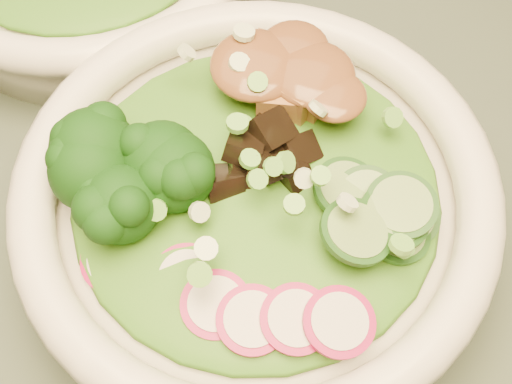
% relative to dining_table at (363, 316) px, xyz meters
% --- Properties ---
extents(dining_table, '(1.20, 0.80, 0.75)m').
position_rel_dining_table_xyz_m(dining_table, '(0.00, 0.00, 0.00)').
color(dining_table, black).
rests_on(dining_table, ground).
extents(salad_bowl, '(0.28, 0.28, 0.08)m').
position_rel_dining_table_xyz_m(salad_bowl, '(-0.08, -0.02, 0.16)').
color(salad_bowl, white).
rests_on(salad_bowl, dining_table).
extents(lettuce_bed, '(0.21, 0.21, 0.03)m').
position_rel_dining_table_xyz_m(lettuce_bed, '(-0.08, -0.02, 0.18)').
color(lettuce_bed, '#266816').
rests_on(lettuce_bed, salad_bowl).
extents(broccoli_florets, '(0.10, 0.10, 0.05)m').
position_rel_dining_table_xyz_m(broccoli_florets, '(-0.15, -0.03, 0.19)').
color(broccoli_florets, black).
rests_on(broccoli_florets, salad_bowl).
extents(radish_slices, '(0.12, 0.08, 0.02)m').
position_rel_dining_table_xyz_m(radish_slices, '(-0.07, -0.09, 0.18)').
color(radish_slices, '#A20C49').
rests_on(radish_slices, salad_bowl).
extents(cucumber_slices, '(0.09, 0.09, 0.04)m').
position_rel_dining_table_xyz_m(cucumber_slices, '(-0.02, -0.01, 0.19)').
color(cucumber_slices, '#84A159').
rests_on(cucumber_slices, salad_bowl).
extents(mushroom_heap, '(0.09, 0.09, 0.04)m').
position_rel_dining_table_xyz_m(mushroom_heap, '(-0.09, -0.00, 0.19)').
color(mushroom_heap, black).
rests_on(mushroom_heap, salad_bowl).
extents(tofu_cubes, '(0.11, 0.09, 0.04)m').
position_rel_dining_table_xyz_m(tofu_cubes, '(-0.09, 0.05, 0.19)').
color(tofu_cubes, '#A56937').
rests_on(tofu_cubes, salad_bowl).
extents(peanut_sauce, '(0.07, 0.06, 0.02)m').
position_rel_dining_table_xyz_m(peanut_sauce, '(-0.09, 0.05, 0.20)').
color(peanut_sauce, brown).
rests_on(peanut_sauce, tofu_cubes).
extents(scallion_garnish, '(0.20, 0.20, 0.03)m').
position_rel_dining_table_xyz_m(scallion_garnish, '(-0.08, -0.02, 0.20)').
color(scallion_garnish, '#6DBA41').
rests_on(scallion_garnish, salad_bowl).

